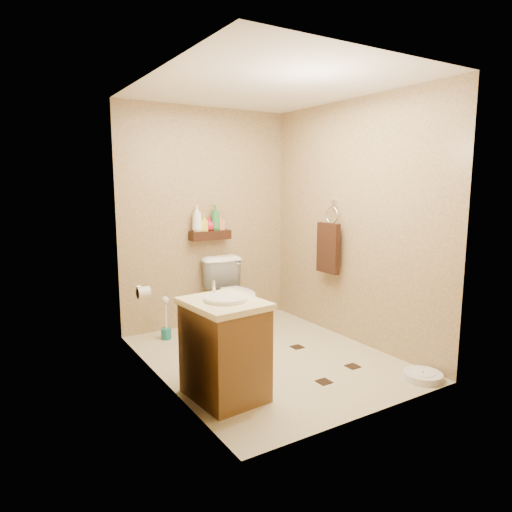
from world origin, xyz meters
TOP-DOWN VIEW (x-y plane):
  - ground at (0.00, 0.00)m, footprint 2.50×2.50m
  - wall_back at (0.00, 1.25)m, footprint 2.00×0.04m
  - wall_front at (0.00, -1.25)m, footprint 2.00×0.04m
  - wall_left at (-1.00, 0.00)m, footprint 0.04×2.50m
  - wall_right at (1.00, 0.00)m, footprint 0.04×2.50m
  - ceiling at (0.00, 0.00)m, footprint 2.00×2.50m
  - wall_shelf at (0.00, 1.17)m, footprint 0.46×0.14m
  - floor_accents at (0.02, -0.07)m, footprint 1.20×1.29m
  - toilet at (0.10, 0.83)m, footprint 0.47×0.78m
  - vanity at (-0.70, -0.48)m, footprint 0.55×0.65m
  - bathroom_scale at (0.82, -1.07)m, footprint 0.41×0.41m
  - toilet_brush at (-0.62, 0.97)m, footprint 0.10×0.10m
  - towel_ring at (0.91, 0.25)m, footprint 0.12×0.30m
  - toilet_paper at (-0.94, 0.65)m, footprint 0.12×0.11m
  - bottle_a at (-0.15, 1.17)m, footprint 0.16×0.16m
  - bottle_b at (-0.07, 1.17)m, footprint 0.11×0.11m
  - bottle_c at (-0.01, 1.17)m, footprint 0.12×0.12m
  - bottle_d at (0.07, 1.17)m, footprint 0.15×0.15m
  - bottle_e at (0.12, 1.17)m, footprint 0.10×0.10m

SIDE VIEW (x-z plane):
  - ground at x=0.00m, z-range 0.00..0.00m
  - floor_accents at x=0.02m, z-range 0.00..0.01m
  - bathroom_scale at x=0.82m, z-range 0.00..0.06m
  - toilet_brush at x=-0.62m, z-range -0.07..0.38m
  - vanity at x=-0.70m, z-range -0.05..0.82m
  - toilet at x=0.10m, z-range 0.00..0.78m
  - toilet_paper at x=-0.94m, z-range 0.54..0.66m
  - towel_ring at x=0.91m, z-range 0.57..1.33m
  - wall_shelf at x=0.00m, z-range 0.97..1.07m
  - bottle_c at x=-0.01m, z-range 1.07..1.22m
  - bottle_e at x=0.12m, z-range 1.07..1.24m
  - bottle_b at x=-0.07m, z-range 1.07..1.25m
  - wall_back at x=0.00m, z-range 0.00..2.40m
  - wall_front at x=0.00m, z-range 0.00..2.40m
  - wall_left at x=-1.00m, z-range 0.00..2.40m
  - wall_right at x=1.00m, z-range 0.00..2.40m
  - bottle_d at x=0.07m, z-range 1.07..1.35m
  - bottle_a at x=-0.15m, z-range 1.07..1.35m
  - ceiling at x=0.00m, z-range 2.39..2.41m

